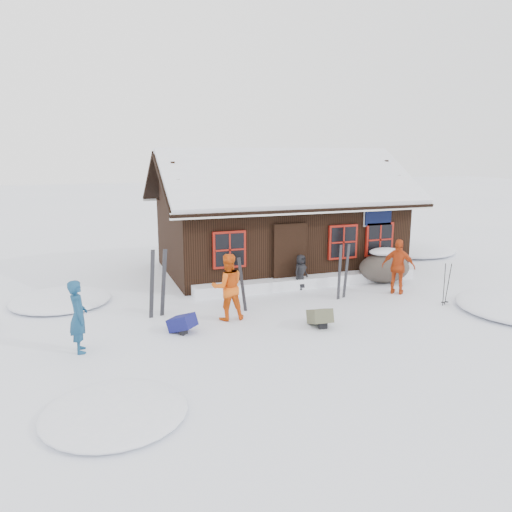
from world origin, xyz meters
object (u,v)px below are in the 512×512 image
object	(u,v)px
skier_orange_right	(398,267)
ski_pair_left	(158,284)
ski_poles	(446,285)
backpack_olive	(320,320)
boulder	(384,267)
skier_orange_left	(228,287)
skier_crouched	(301,272)
backpack_blue	(182,326)
skier_teal	(78,316)

from	to	relation	value
skier_orange_right	ski_pair_left	size ratio (longest dim) A/B	0.91
ski_poles	backpack_olive	size ratio (longest dim) A/B	1.93
boulder	skier_orange_left	bearing A→B (deg)	-162.46
skier_orange_left	backpack_olive	size ratio (longest dim) A/B	2.69
boulder	backpack_olive	bearing A→B (deg)	-141.35
skier_orange_right	skier_orange_left	bearing A→B (deg)	49.62
ski_pair_left	ski_poles	bearing A→B (deg)	-16.11
skier_orange_left	ski_pair_left	size ratio (longest dim) A/B	0.94
skier_orange_right	backpack_olive	xyz separation A→B (m)	(-3.56, -1.83, -0.67)
skier_crouched	backpack_blue	distance (m)	5.05
backpack_olive	ski_pair_left	bearing A→B (deg)	155.89
skier_crouched	backpack_olive	distance (m)	3.52
ski_poles	backpack_olive	xyz separation A→B (m)	(-4.16, -0.41, -0.41)
skier_teal	boulder	xyz separation A→B (m)	(9.61, 2.87, -0.28)
ski_poles	backpack_blue	distance (m)	7.48
skier_orange_left	ski_poles	distance (m)	6.22
backpack_blue	backpack_olive	xyz separation A→B (m)	(3.31, -0.74, 0.01)
skier_crouched	backpack_olive	xyz separation A→B (m)	(-1.00, -3.35, -0.38)
skier_orange_left	skier_crouched	distance (m)	3.65
boulder	ski_poles	size ratio (longest dim) A/B	1.41
skier_orange_right	skier_crouched	world-z (taller)	skier_orange_right
ski_pair_left	ski_poles	size ratio (longest dim) A/B	1.49
ski_pair_left	boulder	bearing A→B (deg)	4.15
backpack_blue	skier_crouched	bearing A→B (deg)	-12.52
ski_poles	backpack_olive	bearing A→B (deg)	-174.38
skier_crouched	skier_orange_left	bearing A→B (deg)	-172.30
skier_crouched	backpack_olive	world-z (taller)	skier_crouched
skier_orange_right	boulder	xyz separation A→B (m)	(0.42, 1.35, -0.32)
skier_teal	skier_orange_right	bearing A→B (deg)	-84.79
skier_orange_left	skier_crouched	world-z (taller)	skier_orange_left
ski_poles	skier_teal	bearing A→B (deg)	-179.42
skier_orange_right	backpack_blue	world-z (taller)	skier_orange_right
backpack_blue	backpack_olive	bearing A→B (deg)	-56.29
skier_teal	skier_orange_right	distance (m)	9.32
skier_orange_right	backpack_blue	bearing A→B (deg)	53.13
skier_teal	backpack_olive	bearing A→B (deg)	-97.35
skier_teal	backpack_blue	distance (m)	2.45
skier_orange_left	boulder	distance (m)	6.27
backpack_olive	boulder	bearing A→B (deg)	44.78
boulder	backpack_olive	world-z (taller)	boulder
skier_orange_left	backpack_blue	xyz separation A→B (m)	(-1.31, -0.56, -0.71)
ski_poles	ski_pair_left	bearing A→B (deg)	167.58
skier_orange_right	ski_poles	distance (m)	1.57
ski_pair_left	backpack_olive	size ratio (longest dim) A/B	2.87
skier_orange_left	backpack_blue	distance (m)	1.59
ski_pair_left	skier_teal	bearing A→B (deg)	-141.07
ski_poles	skier_crouched	bearing A→B (deg)	137.02
skier_orange_right	skier_crouched	distance (m)	2.99
boulder	ski_pair_left	world-z (taller)	ski_pair_left
skier_orange_left	boulder	size ratio (longest dim) A/B	0.99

